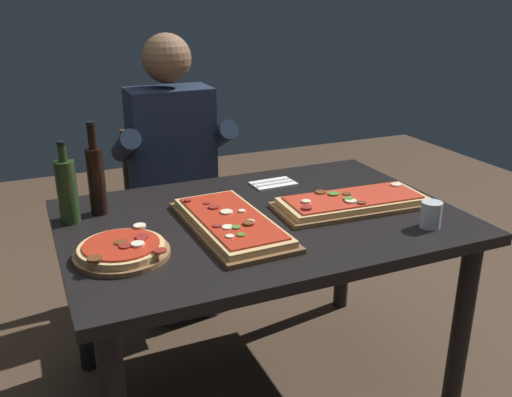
# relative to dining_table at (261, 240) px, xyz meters

# --- Properties ---
(ground_plane) EXTENTS (6.40, 6.40, 0.00)m
(ground_plane) POSITION_rel_dining_table_xyz_m (0.00, 0.00, -0.64)
(ground_plane) COLOR #4C3828
(dining_table) EXTENTS (1.40, 0.96, 0.74)m
(dining_table) POSITION_rel_dining_table_xyz_m (0.00, 0.00, 0.00)
(dining_table) COLOR black
(dining_table) RESTS_ON ground_plane
(pizza_rectangular_front) EXTENTS (0.59, 0.27, 0.05)m
(pizza_rectangular_front) POSITION_rel_dining_table_xyz_m (0.35, -0.06, 0.12)
(pizza_rectangular_front) COLOR brown
(pizza_rectangular_front) RESTS_ON dining_table
(pizza_rectangular_left) EXTENTS (0.28, 0.57, 0.05)m
(pizza_rectangular_left) POSITION_rel_dining_table_xyz_m (-0.14, -0.06, 0.12)
(pizza_rectangular_left) COLOR brown
(pizza_rectangular_left) RESTS_ON dining_table
(pizza_round_far) EXTENTS (0.29, 0.29, 0.05)m
(pizza_round_far) POSITION_rel_dining_table_xyz_m (-0.52, -0.12, 0.12)
(pizza_round_far) COLOR brown
(pizza_round_far) RESTS_ON dining_table
(wine_bottle_dark) EXTENTS (0.07, 0.07, 0.29)m
(wine_bottle_dark) POSITION_rel_dining_table_xyz_m (-0.63, 0.22, 0.21)
(wine_bottle_dark) COLOR #233819
(wine_bottle_dark) RESTS_ON dining_table
(oil_bottle_amber) EXTENTS (0.06, 0.06, 0.34)m
(oil_bottle_amber) POSITION_rel_dining_table_xyz_m (-0.53, 0.26, 0.23)
(oil_bottle_amber) COLOR black
(oil_bottle_amber) RESTS_ON dining_table
(tumbler_near_camera) EXTENTS (0.07, 0.07, 0.09)m
(tumbler_near_camera) POSITION_rel_dining_table_xyz_m (0.49, -0.32, 0.14)
(tumbler_near_camera) COLOR silver
(tumbler_near_camera) RESTS_ON dining_table
(napkin_cutlery_set) EXTENTS (0.18, 0.12, 0.01)m
(napkin_cutlery_set) POSITION_rel_dining_table_xyz_m (0.19, 0.30, 0.10)
(napkin_cutlery_set) COLOR white
(napkin_cutlery_set) RESTS_ON dining_table
(diner_chair) EXTENTS (0.44, 0.44, 0.87)m
(diner_chair) POSITION_rel_dining_table_xyz_m (-0.11, 0.86, -0.16)
(diner_chair) COLOR #3D2B1E
(diner_chair) RESTS_ON ground_plane
(seated_diner) EXTENTS (0.53, 0.41, 1.33)m
(seated_diner) POSITION_rel_dining_table_xyz_m (-0.11, 0.74, 0.10)
(seated_diner) COLOR #23232D
(seated_diner) RESTS_ON ground_plane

